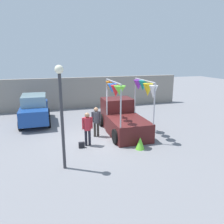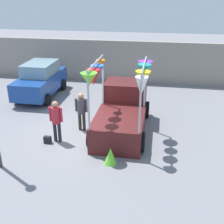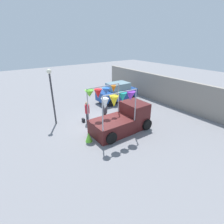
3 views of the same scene
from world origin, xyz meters
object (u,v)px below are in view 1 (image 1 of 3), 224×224
Objects in this scene: vendor_truck at (123,116)px; person_vendor at (96,119)px; parked_car at (35,109)px; handbag at (82,145)px; folded_kite_bundle_lime at (140,143)px; person_customer at (87,126)px; street_lamp at (61,104)px.

vendor_truck reaches higher than person_vendor.
parked_car is 2.41× the size of person_vendor.
folded_kite_bundle_lime reaches higher than handbag.
person_customer is (-2.36, -1.50, 0.09)m from vendor_truck.
parked_car reaches higher than person_vendor.
person_vendor is at bearing -47.56° from parked_car.
handbag is (-2.71, -1.70, -0.80)m from vendor_truck.
folded_kite_bundle_lime is at bearing -26.82° from person_customer.
street_lamp reaches higher than person_vendor.
parked_car is 6.67× the size of folded_kite_bundle_lime.
street_lamp is at bearing -136.43° from vendor_truck.
folded_kite_bundle_lime is (3.63, 0.82, -2.33)m from street_lamp.
street_lamp is at bearing -122.86° from person_vendor.
vendor_truck is 2.47× the size of person_vendor.
vendor_truck is at bearing 43.57° from street_lamp.
person_vendor is 4.03m from street_lamp.
person_customer is at bearing -147.57° from vendor_truck.
parked_car is 7.07m from street_lamp.
parked_car is 14.29× the size of handbag.
street_lamp is 6.74× the size of folded_kite_bundle_lime.
handbag is 0.47× the size of folded_kite_bundle_lime.
person_vendor is at bearing 125.60° from folded_kite_bundle_lime.
vendor_truck is 1.02× the size of street_lamp.
handbag is (-0.35, -0.20, -0.88)m from person_customer.
person_vendor is at bearing 57.14° from street_lamp.
parked_car is 4.93m from person_vendor.
person_vendor is 5.94× the size of handbag.
person_vendor is at bearing -166.59° from vendor_truck.
parked_car is 5.51m from handbag.
parked_car is at bearing 119.11° from person_customer.
parked_car is 0.99× the size of street_lamp.
person_customer is 0.97m from handbag.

